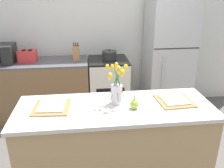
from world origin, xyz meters
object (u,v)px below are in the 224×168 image
Objects in this scene: plate_setting_left at (52,107)px; toaster at (28,56)px; stove_range at (108,87)px; plate_setting_right at (174,100)px; flower_vase at (117,88)px; pear_figurine at (134,103)px; refrigerator at (168,57)px; knife_block at (76,53)px; cooking_pot at (109,55)px.

toaster reaches higher than plate_setting_left.
stove_range is 2.71× the size of plate_setting_right.
flower_vase is (-0.08, -1.54, 0.64)m from stove_range.
stove_range is at bearing 87.07° from flower_vase.
refrigerator is at bearing 61.90° from pear_figurine.
pear_figurine is 0.39× the size of plate_setting_left.
refrigerator reaches higher than flower_vase.
toaster is (-1.12, 1.57, -0.09)m from flower_vase.
knife_block reaches higher than plate_setting_left.
refrigerator is 13.92× the size of pear_figurine.
flower_vase is at bearing -123.77° from refrigerator.
plate_setting_right is at bearing -2.45° from flower_vase.
refrigerator reaches higher than plate_setting_left.
plate_setting_left is 1.00× the size of plate_setting_right.
cooking_pot is at bearing 91.49° from pear_figurine.
cooking_pot reaches higher than stove_range.
toaster is at bearing 178.70° from knife_block.
plate_setting_right is 1.20× the size of toaster.
refrigerator is 4.67× the size of flower_vase.
stove_range is 2.71× the size of plate_setting_left.
plate_setting_left is at bearing -71.64° from toaster.
knife_block reaches higher than stove_range.
plate_setting_left is (-0.73, 0.10, -0.04)m from pear_figurine.
cooking_pot is 0.84× the size of knife_block.
pear_figurine is (-0.89, -1.66, 0.07)m from refrigerator.
pear_figurine is at bearing -71.94° from knife_block.
cooking_pot is (0.02, 0.02, 0.52)m from stove_range.
pear_figurine is at bearing -166.30° from plate_setting_right.
toaster reaches higher than pear_figurine.
refrigerator is 5.43× the size of plate_setting_left.
stove_range is 0.50× the size of refrigerator.
plate_setting_right is at bearing -107.06° from refrigerator.
flower_vase is 2.98× the size of pear_figurine.
pear_figurine is at bearing -87.83° from stove_range.
plate_setting_left is (-0.67, -1.56, 0.49)m from stove_range.
knife_block is (0.72, -0.02, 0.03)m from toaster.
knife_block reaches higher than pear_figurine.
pear_figurine is at bearing -40.92° from flower_vase.
plate_setting_left is at bearing 172.28° from pear_figurine.
knife_block is (0.19, 1.58, 0.08)m from plate_setting_left.
cooking_pot is at bearing 86.40° from flower_vase.
flower_vase is 1.57m from cooking_pot.
pear_figurine is 0.39× the size of plate_setting_right.
flower_vase is 1.45× the size of knife_block.
pear_figurine is (0.06, -1.66, 0.53)m from stove_range.
flower_vase is 0.22m from pear_figurine.
plate_setting_right is at bearing -43.64° from toaster.
cooking_pot is at bearing 0.59° from knife_block.
plate_setting_left is 1.73m from cooking_pot.
knife_block reaches higher than cooking_pot.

